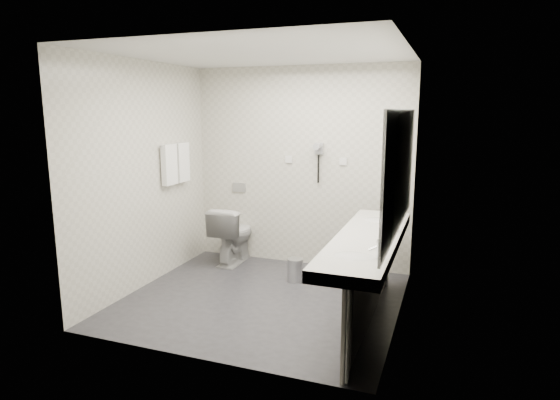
% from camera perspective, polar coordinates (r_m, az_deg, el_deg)
% --- Properties ---
extents(floor, '(2.80, 2.80, 0.00)m').
position_cam_1_polar(floor, '(5.09, -2.22, -11.88)').
color(floor, '#2A292F').
rests_on(floor, ground).
extents(ceiling, '(2.80, 2.80, 0.00)m').
position_cam_1_polar(ceiling, '(4.72, -2.45, 17.33)').
color(ceiling, silver).
rests_on(ceiling, wall_back).
extents(wall_back, '(2.80, 0.00, 2.80)m').
position_cam_1_polar(wall_back, '(5.96, 2.47, 3.95)').
color(wall_back, beige).
rests_on(wall_back, floor).
extents(wall_front, '(2.80, 0.00, 2.80)m').
position_cam_1_polar(wall_front, '(3.60, -10.26, -0.82)').
color(wall_front, beige).
rests_on(wall_front, floor).
extents(wall_left, '(0.00, 2.60, 2.60)m').
position_cam_1_polar(wall_left, '(5.43, -16.11, 2.86)').
color(wall_left, beige).
rests_on(wall_left, floor).
extents(wall_right, '(0.00, 2.60, 2.60)m').
position_cam_1_polar(wall_right, '(4.41, 14.73, 1.15)').
color(wall_right, beige).
rests_on(wall_right, floor).
extents(vanity_counter, '(0.55, 2.20, 0.10)m').
position_cam_1_polar(vanity_counter, '(4.35, 10.56, -4.90)').
color(vanity_counter, silver).
rests_on(vanity_counter, floor).
extents(vanity_panel, '(0.03, 2.15, 0.75)m').
position_cam_1_polar(vanity_panel, '(4.48, 10.69, -10.16)').
color(vanity_panel, gray).
rests_on(vanity_panel, floor).
extents(vanity_post_near, '(0.06, 0.06, 0.75)m').
position_cam_1_polar(vanity_post_near, '(3.54, 8.24, -16.03)').
color(vanity_post_near, silver).
rests_on(vanity_post_near, floor).
extents(vanity_post_far, '(0.06, 0.06, 0.75)m').
position_cam_1_polar(vanity_post_far, '(5.45, 12.85, -6.40)').
color(vanity_post_far, silver).
rests_on(vanity_post_far, floor).
extents(mirror, '(0.02, 2.20, 1.05)m').
position_cam_1_polar(mirror, '(4.19, 14.38, 3.42)').
color(mirror, '#B2BCC6').
rests_on(mirror, wall_right).
extents(basin_near, '(0.40, 0.31, 0.05)m').
position_cam_1_polar(basin_near, '(3.73, 8.87, -6.97)').
color(basin_near, silver).
rests_on(basin_near, vanity_counter).
extents(basin_far, '(0.40, 0.31, 0.05)m').
position_cam_1_polar(basin_far, '(4.96, 11.85, -2.56)').
color(basin_far, silver).
rests_on(basin_far, vanity_counter).
extents(faucet_near, '(0.04, 0.04, 0.15)m').
position_cam_1_polar(faucet_near, '(3.67, 11.91, -5.89)').
color(faucet_near, silver).
rests_on(faucet_near, vanity_counter).
extents(faucet_far, '(0.04, 0.04, 0.15)m').
position_cam_1_polar(faucet_far, '(4.92, 14.14, -1.70)').
color(faucet_far, silver).
rests_on(faucet_far, vanity_counter).
extents(soap_bottle_a, '(0.07, 0.07, 0.12)m').
position_cam_1_polar(soap_bottle_a, '(4.31, 12.57, -3.63)').
color(soap_bottle_a, beige).
rests_on(soap_bottle_a, vanity_counter).
extents(soap_bottle_c, '(0.06, 0.06, 0.11)m').
position_cam_1_polar(soap_bottle_c, '(4.29, 12.14, -3.73)').
color(soap_bottle_c, beige).
rests_on(soap_bottle_c, vanity_counter).
extents(glass_left, '(0.06, 0.06, 0.10)m').
position_cam_1_polar(glass_left, '(4.52, 13.87, -3.15)').
color(glass_left, silver).
rests_on(glass_left, vanity_counter).
extents(toilet, '(0.42, 0.74, 0.74)m').
position_cam_1_polar(toilet, '(6.17, -5.72, -4.17)').
color(toilet, silver).
rests_on(toilet, floor).
extents(flush_plate, '(0.18, 0.02, 0.12)m').
position_cam_1_polar(flush_plate, '(6.30, -4.99, 1.53)').
color(flush_plate, '#B2B5BA').
rests_on(flush_plate, wall_back).
extents(pedal_bin, '(0.24, 0.24, 0.26)m').
position_cam_1_polar(pedal_bin, '(5.54, 1.86, -8.52)').
color(pedal_bin, '#B2B5BA').
rests_on(pedal_bin, floor).
extents(bin_lid, '(0.18, 0.18, 0.02)m').
position_cam_1_polar(bin_lid, '(5.50, 1.87, -7.19)').
color(bin_lid, '#B2B5BA').
rests_on(bin_lid, pedal_bin).
extents(towel_rail, '(0.02, 0.62, 0.02)m').
position_cam_1_polar(towel_rail, '(5.83, -12.67, 6.50)').
color(towel_rail, silver).
rests_on(towel_rail, wall_left).
extents(towel_near, '(0.07, 0.24, 0.48)m').
position_cam_1_polar(towel_near, '(5.72, -13.25, 4.19)').
color(towel_near, white).
rests_on(towel_near, towel_rail).
extents(towel_far, '(0.07, 0.24, 0.48)m').
position_cam_1_polar(towel_far, '(5.96, -11.78, 4.50)').
color(towel_far, white).
rests_on(towel_far, towel_rail).
extents(dryer_cradle, '(0.10, 0.04, 0.14)m').
position_cam_1_polar(dryer_cradle, '(5.83, 4.75, 6.24)').
color(dryer_cradle, gray).
rests_on(dryer_cradle, wall_back).
extents(dryer_barrel, '(0.08, 0.14, 0.08)m').
position_cam_1_polar(dryer_barrel, '(5.76, 4.57, 6.49)').
color(dryer_barrel, gray).
rests_on(dryer_barrel, dryer_cradle).
extents(dryer_cord, '(0.02, 0.02, 0.35)m').
position_cam_1_polar(dryer_cord, '(5.84, 4.67, 3.79)').
color(dryer_cord, black).
rests_on(dryer_cord, dryer_cradle).
extents(switch_plate_a, '(0.09, 0.02, 0.09)m').
position_cam_1_polar(switch_plate_a, '(5.98, 1.07, 4.95)').
color(switch_plate_a, silver).
rests_on(switch_plate_a, wall_back).
extents(switch_plate_b, '(0.09, 0.02, 0.09)m').
position_cam_1_polar(switch_plate_b, '(5.79, 7.64, 4.66)').
color(switch_plate_b, silver).
rests_on(switch_plate_b, wall_back).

